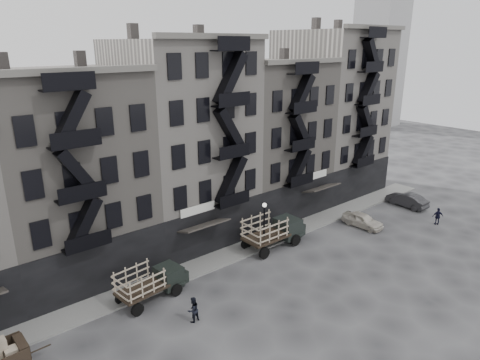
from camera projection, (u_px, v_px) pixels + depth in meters
ground at (258, 274)px, 32.44m from camera, size 140.00×140.00×0.00m
sidewalk at (227, 255)px, 35.15m from camera, size 55.00×2.50×0.15m
building_midwest at (68, 176)px, 31.19m from camera, size 10.00×11.35×16.20m
building_center at (183, 142)px, 36.98m from camera, size 10.00×11.35×18.20m
building_mideast at (267, 138)px, 43.39m from camera, size 10.00×11.35×16.20m
building_east at (331, 113)px, 49.03m from camera, size 10.00×11.35×19.20m
lamp_post at (264, 220)px, 35.31m from camera, size 0.36×0.36×4.28m
stake_truck_west at (151, 280)px, 28.94m from camera, size 5.25×2.57×2.54m
stake_truck_east at (273, 228)px, 36.31m from camera, size 5.93×2.49×2.96m
car_east at (362, 220)px, 40.58m from camera, size 1.84×4.05×1.35m
car_far at (407, 200)px, 45.61m from camera, size 1.71×4.47×1.45m
pedestrian_mid at (193, 310)px, 26.73m from camera, size 0.89×0.73×1.69m
policeman at (438, 216)px, 40.97m from camera, size 1.02×0.97×1.70m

